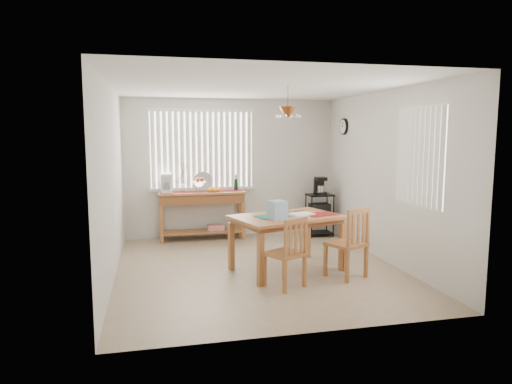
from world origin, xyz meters
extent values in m
cube|color=tan|center=(0.00, 0.00, -0.01)|extent=(4.00, 4.50, 0.01)
cube|color=silver|center=(0.00, 2.30, 1.30)|extent=(4.00, 0.10, 2.60)
cube|color=silver|center=(0.00, -2.30, 1.30)|extent=(4.00, 0.10, 2.60)
cube|color=silver|center=(-2.05, 0.00, 1.30)|extent=(0.10, 4.50, 2.60)
cube|color=silver|center=(2.05, 0.00, 1.30)|extent=(0.10, 4.50, 2.60)
cube|color=white|center=(0.00, 0.00, 2.65)|extent=(4.00, 4.50, 0.10)
cube|color=white|center=(-0.55, 2.25, 1.65)|extent=(1.90, 0.01, 1.40)
cube|color=white|center=(-1.45, 2.23, 1.65)|extent=(0.07, 0.03, 1.40)
cube|color=white|center=(-1.34, 2.23, 1.65)|extent=(0.07, 0.03, 1.40)
cube|color=white|center=(-1.24, 2.23, 1.65)|extent=(0.07, 0.03, 1.40)
cube|color=white|center=(-1.13, 2.23, 1.65)|extent=(0.07, 0.03, 1.40)
cube|color=white|center=(-1.03, 2.23, 1.65)|extent=(0.07, 0.03, 1.40)
cube|color=white|center=(-0.92, 2.23, 1.65)|extent=(0.07, 0.03, 1.40)
cube|color=white|center=(-0.81, 2.23, 1.65)|extent=(0.07, 0.03, 1.40)
cube|color=white|center=(-0.71, 2.23, 1.65)|extent=(0.07, 0.03, 1.40)
cube|color=white|center=(-0.60, 2.23, 1.65)|extent=(0.07, 0.03, 1.40)
cube|color=white|center=(-0.50, 2.23, 1.65)|extent=(0.07, 0.03, 1.40)
cube|color=white|center=(-0.39, 2.23, 1.65)|extent=(0.07, 0.03, 1.40)
cube|color=white|center=(-0.29, 2.23, 1.65)|extent=(0.07, 0.03, 1.40)
cube|color=white|center=(-0.18, 2.23, 1.65)|extent=(0.07, 0.03, 1.40)
cube|color=white|center=(-0.08, 2.23, 1.65)|extent=(0.07, 0.03, 1.40)
cube|color=white|center=(0.03, 2.23, 1.65)|extent=(0.07, 0.03, 1.40)
cube|color=white|center=(0.14, 2.23, 1.65)|extent=(0.07, 0.03, 1.40)
cube|color=white|center=(0.24, 2.23, 1.65)|extent=(0.07, 0.03, 1.40)
cube|color=white|center=(0.35, 2.23, 1.65)|extent=(0.07, 0.03, 1.40)
cube|color=white|center=(-0.55, 2.22, 0.92)|extent=(1.98, 0.06, 0.06)
cube|color=white|center=(-0.55, 2.22, 2.38)|extent=(1.98, 0.06, 0.06)
cube|color=white|center=(2.00, -0.90, 1.65)|extent=(0.01, 1.10, 1.30)
cube|color=white|center=(1.99, -1.40, 1.65)|extent=(0.03, 0.07, 1.30)
cube|color=white|center=(1.99, -1.29, 1.65)|extent=(0.03, 0.07, 1.30)
cube|color=white|center=(1.99, -1.18, 1.65)|extent=(0.03, 0.07, 1.30)
cube|color=white|center=(1.99, -1.07, 1.65)|extent=(0.03, 0.07, 1.30)
cube|color=white|center=(1.99, -0.96, 1.65)|extent=(0.03, 0.07, 1.30)
cube|color=white|center=(1.99, -0.85, 1.65)|extent=(0.03, 0.07, 1.30)
cube|color=white|center=(1.99, -0.74, 1.65)|extent=(0.03, 0.07, 1.30)
cube|color=white|center=(1.99, -0.63, 1.65)|extent=(0.03, 0.07, 1.30)
cube|color=white|center=(1.99, -0.52, 1.65)|extent=(0.03, 0.07, 1.30)
cube|color=white|center=(1.99, -0.41, 1.65)|extent=(0.03, 0.07, 1.30)
cylinder|color=black|center=(1.98, 1.55, 2.08)|extent=(0.04, 0.30, 0.30)
cylinder|color=white|center=(1.95, 1.55, 2.08)|extent=(0.01, 0.25, 0.25)
cylinder|color=#965929|center=(0.38, -0.19, 2.43)|extent=(0.01, 0.01, 0.34)
cone|color=#965929|center=(0.38, -0.19, 2.25)|extent=(0.24, 0.24, 0.14)
sphere|color=white|center=(0.54, -0.19, 2.19)|extent=(0.05, 0.05, 0.05)
sphere|color=white|center=(0.46, -0.05, 2.19)|extent=(0.05, 0.05, 0.05)
sphere|color=white|center=(0.30, -0.05, 2.19)|extent=(0.05, 0.05, 0.05)
sphere|color=white|center=(0.22, -0.19, 2.19)|extent=(0.05, 0.05, 0.05)
sphere|color=white|center=(0.30, -0.32, 2.19)|extent=(0.05, 0.05, 0.05)
sphere|color=white|center=(0.46, -0.32, 2.19)|extent=(0.05, 0.05, 0.05)
cube|color=#AD6D3A|center=(-0.59, 2.01, 0.87)|extent=(1.59, 0.45, 0.04)
cube|color=brown|center=(-0.59, 2.01, 0.76)|extent=(1.53, 0.41, 0.16)
cube|color=#AD6D3A|center=(-1.33, 1.83, 0.34)|extent=(0.06, 0.06, 0.68)
cube|color=#AD6D3A|center=(0.15, 1.83, 0.34)|extent=(0.06, 0.06, 0.68)
cube|color=#AD6D3A|center=(-1.33, 2.18, 0.34)|extent=(0.06, 0.06, 0.68)
cube|color=#AD6D3A|center=(0.15, 2.18, 0.34)|extent=(0.06, 0.06, 0.68)
cube|color=#AD6D3A|center=(-0.59, 2.01, 0.15)|extent=(1.47, 0.39, 0.03)
cube|color=red|center=(-0.34, 2.01, 0.21)|extent=(0.30, 0.22, 0.10)
cube|color=maroon|center=(-0.59, 2.01, 0.89)|extent=(1.51, 0.25, 0.01)
cube|color=white|center=(-1.22, 2.01, 0.92)|extent=(0.20, 0.24, 0.05)
cube|color=white|center=(-1.22, 2.09, 1.04)|extent=(0.20, 0.08, 0.30)
cube|color=white|center=(-1.22, 1.99, 1.20)|extent=(0.20, 0.22, 0.07)
cylinder|color=white|center=(-1.22, 1.98, 1.01)|extent=(0.13, 0.13, 0.13)
cylinder|color=white|center=(-0.64, 1.99, 0.94)|extent=(0.05, 0.05, 0.10)
cone|color=white|center=(-0.64, 1.99, 1.04)|extent=(0.26, 0.26, 0.09)
sphere|color=red|center=(-0.59, 1.99, 1.12)|extent=(0.08, 0.08, 0.08)
sphere|color=red|center=(-0.67, 2.03, 1.12)|extent=(0.08, 0.08, 0.08)
sphere|color=red|center=(-0.67, 1.94, 1.12)|extent=(0.08, 0.08, 0.08)
sphere|color=#FF990D|center=(-0.45, 1.93, 0.93)|extent=(0.08, 0.08, 0.08)
sphere|color=#FF990D|center=(-0.37, 1.93, 0.93)|extent=(0.08, 0.08, 0.08)
sphere|color=#FF990D|center=(-0.29, 1.93, 0.93)|extent=(0.08, 0.08, 0.08)
cylinder|color=silver|center=(-0.54, 2.19, 1.07)|extent=(0.36, 0.09, 0.35)
cylinder|color=white|center=(-0.94, 2.06, 0.96)|extent=(0.08, 0.08, 0.14)
cylinder|color=#4C3823|center=(-0.94, 2.06, 1.25)|extent=(0.09, 0.04, 0.44)
cylinder|color=#4C3823|center=(-0.94, 2.06, 1.28)|extent=(0.14, 0.06, 0.48)
cylinder|color=#4C3823|center=(-0.94, 2.06, 1.23)|extent=(0.17, 0.08, 0.36)
cylinder|color=#4C3823|center=(-0.94, 2.06, 1.30)|extent=(0.06, 0.03, 0.54)
cylinder|color=#4C3823|center=(-0.94, 2.06, 1.22)|extent=(0.22, 0.10, 0.31)
cylinder|color=black|center=(0.05, 2.06, 1.01)|extent=(0.07, 0.07, 0.23)
cylinder|color=black|center=(0.05, 2.06, 1.16)|extent=(0.03, 0.03, 0.08)
cylinder|color=black|center=(1.42, 1.66, 0.40)|extent=(0.02, 0.02, 0.81)
cylinder|color=black|center=(1.86, 1.66, 0.40)|extent=(0.02, 0.02, 0.81)
cylinder|color=black|center=(1.42, 2.00, 0.40)|extent=(0.02, 0.02, 0.81)
cylinder|color=black|center=(1.86, 2.00, 0.40)|extent=(0.02, 0.02, 0.81)
cube|color=black|center=(1.64, 1.83, 0.79)|extent=(0.47, 0.38, 0.03)
cube|color=black|center=(1.64, 1.83, 0.40)|extent=(0.47, 0.38, 0.02)
cube|color=black|center=(1.64, 1.83, 0.06)|extent=(0.47, 0.38, 0.02)
cube|color=black|center=(1.64, 1.83, 0.52)|extent=(0.36, 0.28, 0.21)
cube|color=black|center=(1.64, 1.81, 0.83)|extent=(0.19, 0.23, 0.05)
cube|color=black|center=(1.64, 1.88, 0.95)|extent=(0.19, 0.08, 0.28)
cube|color=black|center=(1.64, 1.81, 1.10)|extent=(0.19, 0.21, 0.07)
cylinder|color=silver|center=(1.64, 1.80, 0.91)|extent=(0.12, 0.12, 0.12)
cube|color=#AD6D3A|center=(0.38, -0.19, 0.77)|extent=(1.70, 1.35, 0.04)
cube|color=brown|center=(0.38, -0.19, 0.72)|extent=(1.57, 1.22, 0.06)
cube|color=#AD6D3A|center=(-0.14, -0.78, 0.34)|extent=(0.09, 0.09, 0.69)
cube|color=#AD6D3A|center=(1.15, -0.38, 0.34)|extent=(0.09, 0.09, 0.69)
cube|color=#AD6D3A|center=(-0.39, 0.01, 0.34)|extent=(0.09, 0.09, 0.69)
cube|color=#AD6D3A|center=(0.91, 0.41, 0.34)|extent=(0.09, 0.09, 0.69)
cube|color=#15766A|center=(0.16, -0.20, 0.80)|extent=(0.52, 0.44, 0.01)
cube|color=maroon|center=(0.88, -0.20, 0.80)|extent=(0.52, 0.44, 0.01)
cube|color=white|center=(0.60, -0.17, 0.81)|extent=(0.38, 0.34, 0.03)
cube|color=black|center=(0.56, -0.04, 0.81)|extent=(0.31, 0.12, 0.03)
cube|color=#95BCDA|center=(0.18, -0.42, 0.92)|extent=(0.27, 0.27, 0.25)
cube|color=#AD6D3A|center=(0.15, -0.87, 0.43)|extent=(0.57, 0.57, 0.04)
cube|color=#AD6D3A|center=(0.22, -0.63, 0.21)|extent=(0.05, 0.05, 0.41)
cube|color=#AD6D3A|center=(-0.09, -0.80, 0.21)|extent=(0.05, 0.05, 0.41)
cube|color=#AD6D3A|center=(0.40, -0.94, 0.21)|extent=(0.05, 0.05, 0.41)
cube|color=#AD6D3A|center=(0.09, -1.12, 0.21)|extent=(0.05, 0.05, 0.41)
cube|color=#AD6D3A|center=(0.40, -0.95, 0.68)|extent=(0.05, 0.05, 0.46)
cube|color=#AD6D3A|center=(0.09, -1.13, 0.68)|extent=(0.05, 0.05, 0.46)
cube|color=#AD6D3A|center=(0.25, -1.04, 0.88)|extent=(0.35, 0.21, 0.06)
cube|color=#AD6D3A|center=(0.33, -0.99, 0.66)|extent=(0.04, 0.04, 0.37)
cube|color=#AD6D3A|center=(0.25, -1.04, 0.66)|extent=(0.04, 0.04, 0.37)
cube|color=#AD6D3A|center=(0.16, -1.09, 0.66)|extent=(0.04, 0.04, 0.37)
cube|color=#AD6D3A|center=(1.08, -0.66, 0.46)|extent=(0.60, 0.60, 0.04)
cube|color=#AD6D3A|center=(1.18, -0.41, 0.22)|extent=(0.06, 0.06, 0.44)
cube|color=#AD6D3A|center=(0.83, -0.57, 0.22)|extent=(0.06, 0.06, 0.44)
cube|color=#AD6D3A|center=(1.34, -0.75, 0.22)|extent=(0.06, 0.06, 0.44)
cube|color=#AD6D3A|center=(0.99, -0.92, 0.22)|extent=(0.06, 0.06, 0.44)
cube|color=#AD6D3A|center=(1.35, -0.76, 0.73)|extent=(0.05, 0.05, 0.49)
cube|color=#AD6D3A|center=(1.00, -0.93, 0.73)|extent=(0.05, 0.05, 0.49)
cube|color=#AD6D3A|center=(1.17, -0.85, 0.94)|extent=(0.38, 0.20, 0.06)
cube|color=#AD6D3A|center=(1.27, -0.80, 0.70)|extent=(0.05, 0.04, 0.39)
cube|color=#AD6D3A|center=(1.17, -0.85, 0.70)|extent=(0.05, 0.04, 0.39)
cube|color=#AD6D3A|center=(1.07, -0.89, 0.70)|extent=(0.05, 0.04, 0.39)
camera|label=1|loc=(-1.45, -6.31, 1.95)|focal=32.00mm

